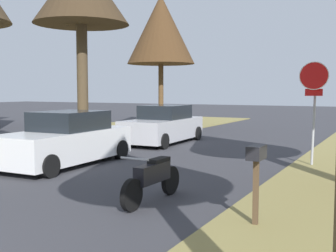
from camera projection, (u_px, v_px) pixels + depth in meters
name	position (u px, v px, depth m)	size (l,w,h in m)	color
stop_sign_far	(314.00, 91.00, 11.94)	(0.81, 0.44, 2.96)	#9EA0A5
street_tree_left_far	(161.00, 30.00, 23.92)	(3.87, 3.87, 7.58)	brown
parked_sedan_white	(66.00, 140.00, 12.36)	(2.08, 4.46, 1.57)	white
parked_sedan_silver	(163.00, 126.00, 17.52)	(2.08, 4.46, 1.57)	#BCBCC1
parked_motorcycle	(153.00, 178.00, 8.21)	(0.60, 2.05, 0.97)	black
curbside_mailbox	(256.00, 162.00, 6.64)	(0.22, 0.44, 1.27)	brown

